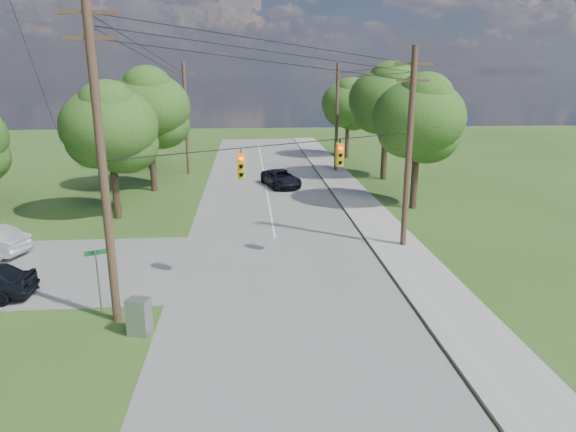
{
  "coord_description": "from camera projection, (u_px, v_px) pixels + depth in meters",
  "views": [
    {
      "loc": [
        0.54,
        -17.99,
        9.23
      ],
      "look_at": [
        2.36,
        5.0,
        2.72
      ],
      "focal_mm": 32.0,
      "sensor_mm": 36.0,
      "label": 1
    }
  ],
  "objects": [
    {
      "name": "traffic_signals",
      "position": [
        293.0,
        159.0,
        22.67
      ],
      "size": [
        4.91,
        3.27,
        1.05
      ],
      "color": "#DDB60D",
      "rests_on": "ground"
    },
    {
      "name": "main_road",
      "position": [
        281.0,
        270.0,
        24.67
      ],
      "size": [
        10.0,
        100.0,
        0.03
      ],
      "primitive_type": "cube",
      "color": "gray",
      "rests_on": "ground"
    },
    {
      "name": "sidewalk_east",
      "position": [
        417.0,
        265.0,
        25.16
      ],
      "size": [
        2.6,
        100.0,
        0.12
      ],
      "primitive_type": "cube",
      "color": "#A8A59E",
      "rests_on": "ground"
    },
    {
      "name": "pole_sw",
      "position": [
        102.0,
        160.0,
        18.06
      ],
      "size": [
        2.0,
        0.32,
        12.0
      ],
      "color": "brown",
      "rests_on": "ground"
    },
    {
      "name": "street_name_sign",
      "position": [
        98.0,
        274.0,
        19.81
      ],
      "size": [
        0.75,
        0.35,
        2.67
      ],
      "rotation": [
        0.0,
        0.0,
        0.41
      ],
      "color": "gray",
      "rests_on": "ground"
    },
    {
      "name": "tree_e_near",
      "position": [
        419.0,
        118.0,
        34.29
      ],
      "size": [
        6.2,
        6.2,
        8.81
      ],
      "color": "#3E2E1F",
      "rests_on": "ground"
    },
    {
      "name": "tree_w_near",
      "position": [
        110.0,
        127.0,
        31.9
      ],
      "size": [
        6.0,
        6.0,
        8.4
      ],
      "color": "#3E2E1F",
      "rests_on": "ground"
    },
    {
      "name": "tree_w_mid",
      "position": [
        149.0,
        107.0,
        39.47
      ],
      "size": [
        6.4,
        6.4,
        9.22
      ],
      "color": "#3E2E1F",
      "rests_on": "ground"
    },
    {
      "name": "control_cabinet",
      "position": [
        139.0,
        317.0,
        18.49
      ],
      "size": [
        0.91,
        0.76,
        1.4
      ],
      "primitive_type": "cube",
      "rotation": [
        0.0,
        0.0,
        -0.3
      ],
      "color": "gray",
      "rests_on": "ground"
    },
    {
      "name": "tree_e_mid",
      "position": [
        387.0,
        100.0,
        43.74
      ],
      "size": [
        6.6,
        6.6,
        9.64
      ],
      "color": "#3E2E1F",
      "rests_on": "ground"
    },
    {
      "name": "ground",
      "position": [
        237.0,
        320.0,
        19.72
      ],
      "size": [
        140.0,
        140.0,
        0.0
      ],
      "primitive_type": "plane",
      "color": "#314E1A",
      "rests_on": "ground"
    },
    {
      "name": "pole_north_e",
      "position": [
        337.0,
        117.0,
        47.79
      ],
      "size": [
        2.0,
        0.32,
        10.0
      ],
      "color": "brown",
      "rests_on": "ground"
    },
    {
      "name": "tree_e_far",
      "position": [
        348.0,
        103.0,
        55.45
      ],
      "size": [
        5.8,
        5.8,
        8.32
      ],
      "color": "#3E2E1F",
      "rests_on": "ground"
    },
    {
      "name": "pole_north_w",
      "position": [
        186.0,
        118.0,
        46.73
      ],
      "size": [
        2.0,
        0.32,
        10.0
      ],
      "color": "brown",
      "rests_on": "ground"
    },
    {
      "name": "power_lines",
      "position": [
        263.0,
        73.0,
        28.43
      ],
      "size": [
        13.93,
        29.62,
        4.93
      ],
      "color": "black",
      "rests_on": "ground"
    },
    {
      "name": "pole_ne",
      "position": [
        409.0,
        147.0,
        26.59
      ],
      "size": [
        2.0,
        0.32,
        10.5
      ],
      "color": "brown",
      "rests_on": "ground"
    },
    {
      "name": "car_main_north",
      "position": [
        281.0,
        178.0,
        42.47
      ],
      "size": [
        3.52,
        5.35,
        1.37
      ],
      "primitive_type": "imported",
      "rotation": [
        0.0,
        0.0,
        0.27
      ],
      "color": "black",
      "rests_on": "main_road"
    },
    {
      "name": "tree_w_far",
      "position": [
        147.0,
        104.0,
        49.0
      ],
      "size": [
        6.0,
        6.0,
        8.73
      ],
      "color": "#3E2E1F",
      "rests_on": "ground"
    }
  ]
}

